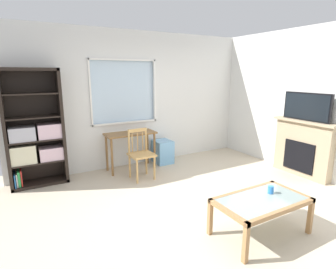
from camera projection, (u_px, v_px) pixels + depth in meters
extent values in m
cube|color=beige|center=(205.00, 211.00, 3.75)|extent=(5.96, 5.81, 0.02)
cube|color=silver|center=(137.00, 142.00, 5.69)|extent=(4.96, 0.12, 0.89)
cube|color=silver|center=(134.00, 45.00, 5.25)|extent=(4.96, 0.12, 0.55)
cube|color=silver|center=(44.00, 95.00, 4.64)|extent=(1.55, 0.12, 1.26)
cube|color=silver|center=(194.00, 89.00, 6.14)|extent=(2.08, 0.12, 1.26)
cube|color=silver|center=(123.00, 92.00, 5.34)|extent=(1.33, 0.02, 1.26)
cube|color=white|center=(125.00, 123.00, 5.41)|extent=(1.39, 0.06, 0.03)
cube|color=white|center=(123.00, 60.00, 5.14)|extent=(1.39, 0.06, 0.03)
cube|color=white|center=(90.00, 93.00, 4.96)|extent=(0.03, 0.06, 1.26)
cube|color=white|center=(154.00, 91.00, 5.60)|extent=(0.03, 0.06, 1.26)
cube|color=silver|center=(324.00, 104.00, 4.67)|extent=(0.12, 5.01, 2.69)
cube|color=black|center=(5.00, 131.00, 4.24)|extent=(0.05, 0.38, 1.96)
cube|color=black|center=(62.00, 126.00, 4.64)|extent=(0.05, 0.38, 1.96)
cube|color=black|center=(28.00, 69.00, 4.23)|extent=(0.90, 0.38, 0.05)
cube|color=black|center=(41.00, 182.00, 4.65)|extent=(0.90, 0.38, 0.05)
cube|color=black|center=(34.00, 127.00, 4.59)|extent=(0.90, 0.02, 1.96)
cube|color=black|center=(38.00, 161.00, 4.57)|extent=(0.85, 0.36, 0.02)
cube|color=black|center=(36.00, 140.00, 4.48)|extent=(0.85, 0.36, 0.02)
cube|color=black|center=(33.00, 117.00, 4.40)|extent=(0.85, 0.36, 0.02)
cube|color=black|center=(31.00, 94.00, 4.31)|extent=(0.85, 0.36, 0.02)
cube|color=beige|center=(23.00, 154.00, 4.42)|extent=(0.38, 0.31, 0.30)
cube|color=beige|center=(51.00, 153.00, 4.63)|extent=(0.37, 0.30, 0.22)
cube|color=#B2B2BC|center=(22.00, 134.00, 4.36)|extent=(0.38, 0.31, 0.23)
cube|color=beige|center=(49.00, 131.00, 4.55)|extent=(0.37, 0.30, 0.24)
cube|color=#286BB2|center=(15.00, 179.00, 4.43)|extent=(0.02, 0.30, 0.22)
cube|color=white|center=(17.00, 179.00, 4.44)|extent=(0.02, 0.23, 0.22)
cube|color=green|center=(19.00, 178.00, 4.45)|extent=(0.04, 0.25, 0.26)
cube|color=red|center=(21.00, 177.00, 4.47)|extent=(0.02, 0.23, 0.27)
cube|color=brown|center=(130.00, 133.00, 5.20)|extent=(0.98, 0.43, 0.03)
cylinder|color=brown|center=(112.00, 157.00, 4.93)|extent=(0.04, 0.04, 0.72)
cylinder|color=brown|center=(155.00, 151.00, 5.35)|extent=(0.04, 0.04, 0.72)
cylinder|color=brown|center=(107.00, 153.00, 5.21)|extent=(0.04, 0.04, 0.72)
cylinder|color=brown|center=(148.00, 147.00, 5.63)|extent=(0.04, 0.04, 0.72)
cube|color=tan|center=(142.00, 155.00, 4.79)|extent=(0.43, 0.41, 0.04)
cylinder|color=tan|center=(137.00, 172.00, 4.62)|extent=(0.04, 0.04, 0.43)
cylinder|color=tan|center=(154.00, 168.00, 4.80)|extent=(0.04, 0.04, 0.43)
cylinder|color=tan|center=(130.00, 166.00, 4.89)|extent=(0.04, 0.04, 0.43)
cylinder|color=tan|center=(146.00, 163.00, 5.06)|extent=(0.04, 0.04, 0.43)
cylinder|color=tan|center=(129.00, 142.00, 4.79)|extent=(0.04, 0.04, 0.45)
cylinder|color=tan|center=(146.00, 140.00, 4.96)|extent=(0.04, 0.04, 0.45)
cube|color=tan|center=(137.00, 130.00, 4.83)|extent=(0.36, 0.05, 0.06)
cylinder|color=tan|center=(132.00, 143.00, 4.83)|extent=(0.02, 0.02, 0.35)
cylinder|color=tan|center=(138.00, 142.00, 4.88)|extent=(0.02, 0.02, 0.35)
cylinder|color=tan|center=(143.00, 142.00, 4.93)|extent=(0.02, 0.02, 0.35)
cube|color=#72ADDB|center=(163.00, 152.00, 5.71)|extent=(0.35, 0.40, 0.49)
cube|color=tan|center=(303.00, 149.00, 4.96)|extent=(0.18, 1.08, 1.00)
cube|color=black|center=(299.00, 156.00, 4.94)|extent=(0.03, 0.59, 0.55)
cube|color=tan|center=(305.00, 121.00, 4.83)|extent=(0.26, 1.18, 0.04)
cube|color=black|center=(307.00, 107.00, 4.77)|extent=(0.05, 0.88, 0.50)
cube|color=black|center=(306.00, 107.00, 4.76)|extent=(0.01, 0.83, 0.45)
cube|color=#8C9E99|center=(262.00, 199.00, 3.11)|extent=(1.00, 0.52, 0.02)
cube|color=#A37547|center=(283.00, 211.00, 2.88)|extent=(1.10, 0.05, 0.05)
cube|color=#A37547|center=(244.00, 191.00, 3.36)|extent=(1.10, 0.05, 0.05)
cube|color=#A37547|center=(227.00, 212.00, 2.87)|extent=(0.05, 0.62, 0.05)
cube|color=#A37547|center=(291.00, 191.00, 3.37)|extent=(0.05, 0.62, 0.05)
cube|color=#A37547|center=(246.00, 245.00, 2.68)|extent=(0.05, 0.05, 0.40)
cube|color=#A37547|center=(310.00, 218.00, 3.18)|extent=(0.05, 0.05, 0.40)
cube|color=#A37547|center=(210.00, 219.00, 3.16)|extent=(0.05, 0.05, 0.40)
cube|color=#A37547|center=(271.00, 199.00, 3.66)|extent=(0.05, 0.05, 0.40)
cylinder|color=#337FD6|center=(271.00, 190.00, 3.25)|extent=(0.07, 0.07, 0.09)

